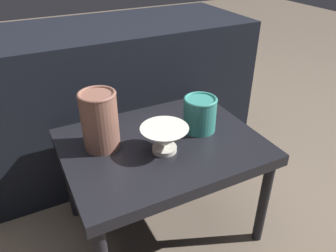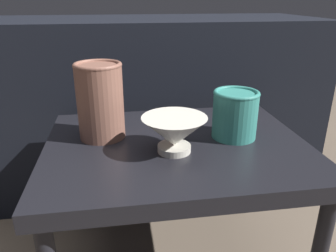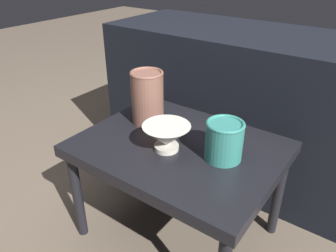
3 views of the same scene
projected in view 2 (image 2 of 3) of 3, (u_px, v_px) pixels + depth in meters
The scene contains 5 objects.
table at pixel (176, 158), 0.85m from camera, with size 0.66×0.51×0.40m.
couch_backdrop at pixel (153, 102), 1.36m from camera, with size 1.28×0.50×0.67m.
bowl at pixel (174, 132), 0.77m from camera, with size 0.15×0.15×0.09m.
vase_textured_left at pixel (100, 100), 0.83m from camera, with size 0.12×0.12×0.20m.
vase_colorful_right at pixel (235, 113), 0.84m from camera, with size 0.12×0.12×0.12m.
Camera 2 is at (-0.14, -0.75, 0.75)m, focal length 35.00 mm.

